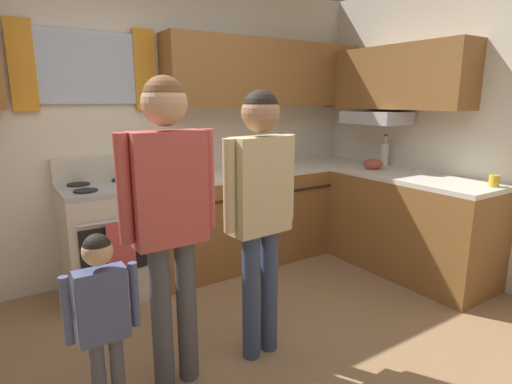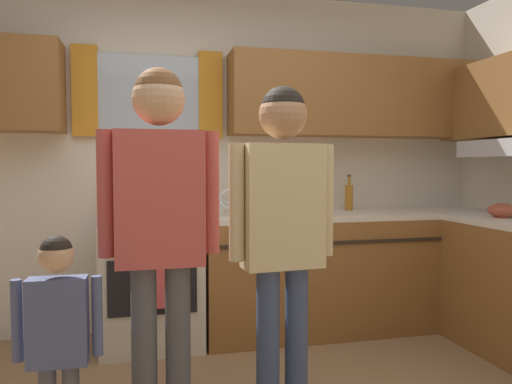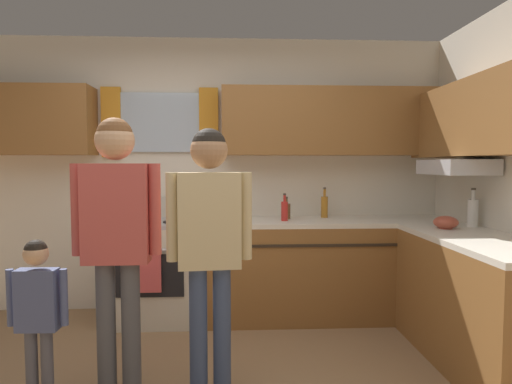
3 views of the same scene
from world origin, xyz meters
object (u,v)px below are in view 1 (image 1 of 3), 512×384
object	(u,v)px
adult_holding_child	(169,201)
bottle_milk_white	(385,154)
adult_in_plaid	(260,196)
bottle_oil_amber	(261,155)
mug_mustard_yellow	(495,181)
water_pitcher	(180,166)
small_child	(103,312)
mug_ceramic_white	(160,170)
bottle_sauce_red	(237,163)
stove_oven	(109,238)
mixing_bowl	(373,164)
bottle_squat_brown	(232,162)

from	to	relation	value
adult_holding_child	bottle_milk_white	bearing A→B (deg)	17.18
adult_in_plaid	bottle_oil_amber	bearing A→B (deg)	56.23
mug_mustard_yellow	adult_holding_child	distance (m)	2.52
water_pitcher	adult_holding_child	bearing A→B (deg)	-115.14
bottle_oil_amber	small_child	size ratio (longest dim) A/B	0.29
mug_ceramic_white	adult_in_plaid	distance (m)	1.55
bottle_sauce_red	mug_ceramic_white	xyz separation A→B (m)	(-0.63, 0.27, -0.05)
small_child	adult_holding_child	bearing A→B (deg)	21.45
bottle_milk_white	mug_mustard_yellow	world-z (taller)	bottle_milk_white
mug_ceramic_white	small_child	distance (m)	1.93
mug_mustard_yellow	adult_in_plaid	bearing A→B (deg)	170.42
stove_oven	water_pitcher	distance (m)	0.81
bottle_sauce_red	adult_in_plaid	bearing A→B (deg)	-114.95
bottle_oil_amber	mug_ceramic_white	size ratio (longest dim) A/B	2.28
water_pitcher	small_child	size ratio (longest dim) A/B	0.22
bottle_milk_white	mixing_bowl	world-z (taller)	bottle_milk_white
mug_ceramic_white	mixing_bowl	xyz separation A→B (m)	(1.84, -0.80, -0.00)
bottle_squat_brown	mug_ceramic_white	bearing A→B (deg)	168.69
mixing_bowl	small_child	distance (m)	2.90
mixing_bowl	bottle_milk_white	bearing A→B (deg)	18.39
mixing_bowl	mug_ceramic_white	bearing A→B (deg)	156.42
stove_oven	bottle_oil_amber	xyz separation A→B (m)	(1.55, 0.14, 0.54)
mug_mustard_yellow	adult_in_plaid	world-z (taller)	adult_in_plaid
bottle_milk_white	water_pitcher	size ratio (longest dim) A/B	1.42
bottle_squat_brown	bottle_milk_white	size ratio (longest dim) A/B	0.65
mug_ceramic_white	small_child	xyz separation A→B (m)	(-0.91, -1.68, -0.33)
bottle_sauce_red	stove_oven	bearing A→B (deg)	176.08
bottle_oil_amber	mixing_bowl	world-z (taller)	bottle_oil_amber
stove_oven	adult_in_plaid	bearing A→B (deg)	-67.56
mug_mustard_yellow	water_pitcher	size ratio (longest dim) A/B	0.55
bottle_oil_amber	adult_in_plaid	bearing A→B (deg)	-123.77
adult_holding_child	mug_mustard_yellow	bearing A→B (deg)	-8.08
mixing_bowl	mug_mustard_yellow	bearing A→B (deg)	-82.28
bottle_squat_brown	small_child	size ratio (longest dim) A/B	0.21
bottle_squat_brown	mug_mustard_yellow	distance (m)	2.19
stove_oven	bottle_oil_amber	bearing A→B (deg)	5.08
mug_mustard_yellow	small_child	xyz separation A→B (m)	(-2.89, 0.20, -0.32)
mixing_bowl	adult_in_plaid	bearing A→B (deg)	-157.54
bottle_milk_white	mug_ceramic_white	distance (m)	2.22
mug_mustard_yellow	adult_holding_child	bearing A→B (deg)	171.92
mug_mustard_yellow	adult_holding_child	world-z (taller)	adult_holding_child
bottle_squat_brown	mixing_bowl	size ratio (longest dim) A/B	1.11
bottle_oil_amber	mixing_bowl	bearing A→B (deg)	-42.87
bottle_oil_amber	water_pitcher	bearing A→B (deg)	-167.02
adult_in_plaid	small_child	xyz separation A→B (m)	(-0.94, -0.13, -0.39)
bottle_sauce_red	mug_ceramic_white	world-z (taller)	bottle_sauce_red
bottle_squat_brown	small_child	distance (m)	2.23
mug_ceramic_white	adult_holding_child	world-z (taller)	adult_holding_child
small_child	mixing_bowl	bearing A→B (deg)	17.69
stove_oven	water_pitcher	size ratio (longest dim) A/B	5.00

